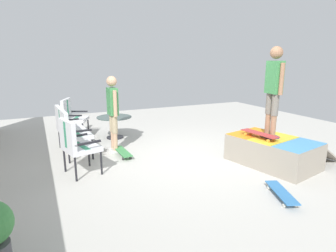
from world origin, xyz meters
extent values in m
cube|color=beige|center=(0.00, 0.00, -0.05)|extent=(12.00, 12.00, 0.10)
cube|color=gray|center=(-1.05, -1.33, 0.26)|extent=(1.77, 1.31, 0.53)
cube|color=#4C99D8|center=(-1.58, -1.44, 0.53)|extent=(0.70, 1.05, 0.01)
cube|color=yellow|center=(-1.05, -1.33, 0.53)|extent=(0.70, 1.05, 0.01)
cube|color=orange|center=(-0.53, -1.22, 0.53)|extent=(0.70, 1.05, 0.01)
cylinder|color=#B2B2B7|center=(-1.15, -0.87, 0.50)|extent=(1.51, 0.37, 0.05)
cube|color=gray|center=(-0.88, -2.15, 0.24)|extent=(1.68, 1.06, 0.44)
cylinder|color=black|center=(0.73, 1.83, 0.22)|extent=(0.04, 0.04, 0.44)
cylinder|color=black|center=(1.90, 1.91, 0.22)|extent=(0.04, 0.04, 0.44)
cylinder|color=black|center=(0.70, 2.29, 0.22)|extent=(0.04, 0.04, 0.44)
cylinder|color=black|center=(1.86, 2.38, 0.22)|extent=(0.04, 0.04, 0.44)
cube|color=silver|center=(1.30, 2.10, 0.48)|extent=(1.29, 0.64, 0.08)
cube|color=#338C66|center=(1.30, 2.10, 0.52)|extent=(1.21, 0.19, 0.00)
cube|color=silver|center=(1.28, 2.34, 0.77)|extent=(1.25, 0.17, 0.50)
cube|color=#338C66|center=(1.28, 2.34, 0.77)|extent=(0.11, 0.09, 0.46)
cube|color=black|center=(0.69, 2.06, 0.64)|extent=(0.07, 0.47, 0.04)
cube|color=black|center=(1.90, 2.15, 0.64)|extent=(0.07, 0.47, 0.04)
cylinder|color=black|center=(2.33, 1.77, 0.22)|extent=(0.04, 0.04, 0.44)
cylinder|color=black|center=(2.83, 1.56, 0.22)|extent=(0.04, 0.04, 0.44)
cylinder|color=black|center=(2.52, 2.20, 0.22)|extent=(0.04, 0.04, 0.44)
cylinder|color=black|center=(3.02, 1.99, 0.22)|extent=(0.04, 0.04, 0.44)
cube|color=silver|center=(2.67, 1.88, 0.48)|extent=(0.79, 0.75, 0.08)
cube|color=#338C66|center=(2.67, 1.88, 0.52)|extent=(0.57, 0.32, 0.00)
cube|color=silver|center=(2.77, 2.10, 0.77)|extent=(0.60, 0.32, 0.50)
cube|color=#338C66|center=(2.77, 2.10, 0.77)|extent=(0.13, 0.12, 0.46)
cube|color=black|center=(2.41, 2.00, 0.64)|extent=(0.22, 0.45, 0.04)
cube|color=black|center=(2.94, 1.77, 0.64)|extent=(0.22, 0.45, 0.04)
cylinder|color=black|center=(-0.14, 1.83, 0.22)|extent=(0.04, 0.04, 0.44)
cylinder|color=black|center=(0.38, 1.96, 0.22)|extent=(0.04, 0.04, 0.44)
cylinder|color=black|center=(-0.26, 2.29, 0.22)|extent=(0.04, 0.04, 0.44)
cylinder|color=black|center=(0.27, 2.41, 0.22)|extent=(0.04, 0.04, 0.44)
cube|color=silver|center=(0.06, 2.12, 0.48)|extent=(0.73, 0.68, 0.08)
cube|color=#338C66|center=(0.06, 2.12, 0.52)|extent=(0.59, 0.24, 0.00)
cube|color=silver|center=(0.01, 2.35, 0.77)|extent=(0.62, 0.23, 0.50)
cube|color=#338C66|center=(0.01, 2.35, 0.77)|extent=(0.12, 0.11, 0.46)
cube|color=black|center=(-0.22, 2.05, 0.64)|extent=(0.15, 0.47, 0.04)
cube|color=black|center=(0.34, 2.19, 0.64)|extent=(0.15, 0.47, 0.04)
cylinder|color=black|center=(2.16, 0.99, 0.28)|extent=(0.06, 0.06, 0.55)
cylinder|color=black|center=(2.16, 0.99, 0.01)|extent=(0.44, 0.44, 0.03)
cylinder|color=#425651|center=(2.16, 0.99, 0.56)|extent=(0.90, 0.90, 0.02)
cube|color=silver|center=(0.97, 1.28, 0.03)|extent=(0.12, 0.24, 0.05)
cylinder|color=tan|center=(0.97, 1.28, 0.25)|extent=(0.10, 0.10, 0.40)
cylinder|color=tan|center=(0.97, 1.28, 0.65)|extent=(0.13, 0.13, 0.40)
cube|color=silver|center=(1.14, 1.29, 0.03)|extent=(0.12, 0.24, 0.05)
cylinder|color=tan|center=(1.14, 1.29, 0.25)|extent=(0.10, 0.10, 0.40)
cylinder|color=tan|center=(1.14, 1.29, 0.65)|extent=(0.13, 0.13, 0.40)
cube|color=#3F8C4C|center=(1.06, 1.28, 1.14)|extent=(0.33, 0.19, 0.59)
sphere|color=tan|center=(1.06, 1.28, 1.57)|extent=(0.22, 0.22, 0.22)
cylinder|color=tan|center=(0.86, 1.28, 1.12)|extent=(0.08, 0.08, 0.56)
cylinder|color=tan|center=(1.26, 1.29, 1.12)|extent=(0.08, 0.08, 0.56)
cube|color=navy|center=(-0.90, -1.30, 0.56)|extent=(0.14, 0.25, 0.05)
cylinder|color=#9E7051|center=(-0.90, -1.30, 0.79)|extent=(0.10, 0.10, 0.41)
cylinder|color=slate|center=(-0.90, -1.30, 1.20)|extent=(0.13, 0.13, 0.41)
cube|color=navy|center=(-1.07, -1.28, 0.56)|extent=(0.14, 0.25, 0.05)
cylinder|color=#9E7051|center=(-1.07, -1.28, 0.79)|extent=(0.10, 0.10, 0.41)
cylinder|color=slate|center=(-1.07, -1.28, 1.20)|extent=(0.13, 0.13, 0.41)
cube|color=#3F8C4C|center=(-0.99, -1.29, 1.71)|extent=(0.34, 0.22, 0.60)
sphere|color=#9E7051|center=(-0.99, -1.29, 2.15)|extent=(0.23, 0.23, 0.23)
cylinder|color=#9E7051|center=(-0.79, -1.31, 1.69)|extent=(0.08, 0.08, 0.57)
cylinder|color=#9E7051|center=(-1.19, -1.26, 1.69)|extent=(0.08, 0.08, 0.57)
cube|color=#3F8C4C|center=(0.70, 1.20, 0.09)|extent=(0.81, 0.23, 0.02)
cylinder|color=#333333|center=(0.98, 1.13, 0.03)|extent=(0.06, 0.03, 0.06)
cylinder|color=#333333|center=(0.97, 1.29, 0.03)|extent=(0.06, 0.03, 0.06)
cylinder|color=#333333|center=(0.42, 1.11, 0.03)|extent=(0.06, 0.03, 0.06)
cylinder|color=#333333|center=(0.41, 1.27, 0.03)|extent=(0.06, 0.03, 0.06)
cube|color=#3372B2|center=(-2.17, -0.43, 0.09)|extent=(0.82, 0.49, 0.02)
cylinder|color=silver|center=(-1.94, -0.61, 0.03)|extent=(0.06, 0.05, 0.06)
cylinder|color=silver|center=(-1.88, -0.46, 0.03)|extent=(0.06, 0.05, 0.06)
cylinder|color=silver|center=(-2.46, -0.40, 0.03)|extent=(0.06, 0.05, 0.06)
cylinder|color=silver|center=(-2.40, -0.25, 0.03)|extent=(0.06, 0.05, 0.06)
cube|color=#B23838|center=(-0.93, -1.08, 0.63)|extent=(0.82, 0.29, 0.01)
cylinder|color=gold|center=(-0.64, -1.13, 0.57)|extent=(0.06, 0.04, 0.06)
cylinder|color=gold|center=(-0.66, -0.97, 0.57)|extent=(0.06, 0.04, 0.06)
cylinder|color=gold|center=(-1.20, -1.19, 0.57)|extent=(0.06, 0.04, 0.06)
cylinder|color=gold|center=(-1.22, -1.03, 0.57)|extent=(0.06, 0.04, 0.06)
camera|label=1|loc=(-5.01, 2.76, 2.05)|focal=30.38mm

